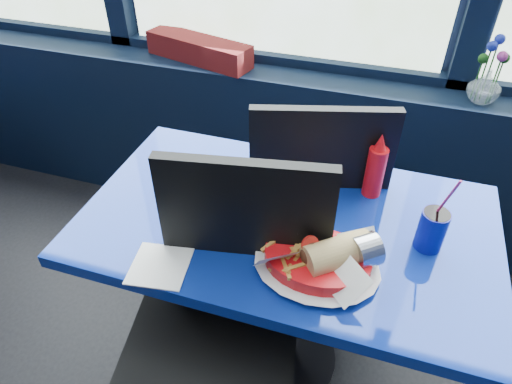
% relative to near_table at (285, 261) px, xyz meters
% --- Properties ---
extents(window_sill, '(5.00, 0.26, 0.80)m').
position_rel_near_table_xyz_m(window_sill, '(-0.30, 0.87, -0.17)').
color(window_sill, black).
rests_on(window_sill, ground).
extents(near_table, '(1.20, 0.70, 0.75)m').
position_rel_near_table_xyz_m(near_table, '(0.00, 0.00, 0.00)').
color(near_table, black).
rests_on(near_table, ground).
extents(chair_near_front, '(0.55, 0.55, 1.05)m').
position_rel_near_table_xyz_m(chair_near_front, '(-0.10, -0.29, 0.03)').
color(chair_near_front, black).
rests_on(chair_near_front, ground).
extents(chair_near_back, '(0.57, 0.57, 1.02)m').
position_rel_near_table_xyz_m(chair_near_back, '(0.09, 0.31, 0.02)').
color(chair_near_back, black).
rests_on(chair_near_back, ground).
extents(planter_box, '(0.53, 0.26, 0.10)m').
position_rel_near_table_xyz_m(planter_box, '(-0.64, 0.86, 0.28)').
color(planter_box, maroon).
rests_on(planter_box, window_sill).
extents(flower_vase, '(0.13, 0.14, 0.26)m').
position_rel_near_table_xyz_m(flower_vase, '(0.56, 0.83, 0.31)').
color(flower_vase, silver).
rests_on(flower_vase, window_sill).
extents(food_basket, '(0.33, 0.33, 0.11)m').
position_rel_near_table_xyz_m(food_basket, '(0.13, -0.16, 0.22)').
color(food_basket, red).
rests_on(food_basket, near_table).
extents(ketchup_bottle, '(0.06, 0.06, 0.22)m').
position_rel_near_table_xyz_m(ketchup_bottle, '(0.22, 0.19, 0.28)').
color(ketchup_bottle, red).
rests_on(ketchup_bottle, near_table).
extents(soda_cup, '(0.07, 0.07, 0.25)m').
position_rel_near_table_xyz_m(soda_cup, '(0.39, 0.01, 0.24)').
color(soda_cup, '#0C1086').
rests_on(soda_cup, near_table).
extents(napkin, '(0.17, 0.17, 0.00)m').
position_rel_near_table_xyz_m(napkin, '(-0.27, -0.28, 0.18)').
color(napkin, white).
rests_on(napkin, near_table).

